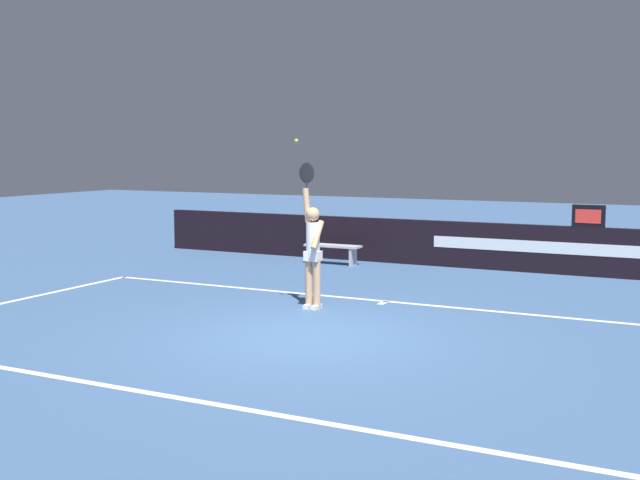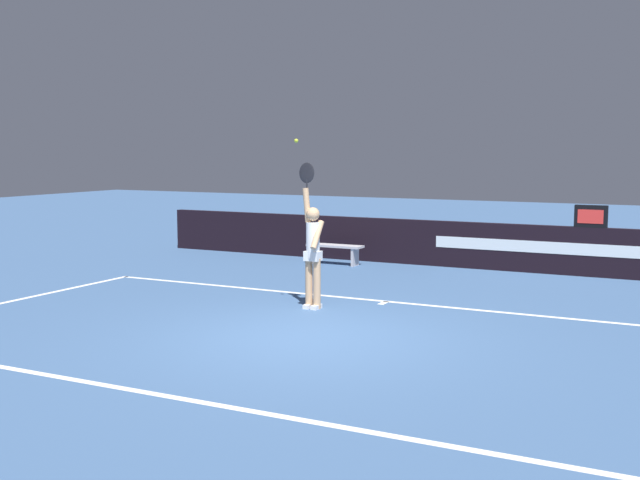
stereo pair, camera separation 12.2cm
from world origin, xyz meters
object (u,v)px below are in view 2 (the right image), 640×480
Objects in this scene: speed_display at (591,216)px; courtside_bench_near at (335,250)px; tennis_player at (313,248)px; tennis_ball at (296,141)px.

courtside_bench_near is (-5.48, -0.87, -0.92)m from speed_display.
courtside_bench_near is at bearing 111.64° from tennis_player.
speed_display is at bearing 57.09° from tennis_ball.
tennis_ball is at bearing -71.00° from courtside_bench_near.
tennis_player is at bearing -68.36° from courtside_bench_near.
tennis_player is (-3.62, -5.55, -0.25)m from speed_display.
tennis_ball is at bearing -117.95° from tennis_player.
courtside_bench_near is (-1.86, 4.68, -0.67)m from tennis_player.
tennis_player is at bearing 62.05° from tennis_ball.
courtside_bench_near is at bearing 109.00° from tennis_ball.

